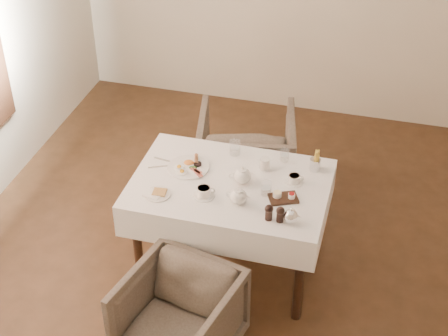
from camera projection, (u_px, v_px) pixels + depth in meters
name	position (u px, v px, depth m)	size (l,w,h in m)	color
table	(230.00, 197.00, 4.52)	(1.28, 0.88, 0.75)	black
armchair_near	(179.00, 318.00, 4.11)	(0.64, 0.65, 0.60)	#453B33
armchair_far	(246.00, 153.00, 5.44)	(0.74, 0.76, 0.69)	#453B33
breakfast_plate	(189.00, 167.00, 4.58)	(0.28, 0.28, 0.03)	white
side_plate	(157.00, 194.00, 4.34)	(0.18, 0.17, 0.02)	white
teapot_centre	(242.00, 175.00, 4.41)	(0.16, 0.12, 0.13)	white
teapot_front	(238.00, 195.00, 4.24)	(0.15, 0.12, 0.12)	white
creamer	(265.00, 164.00, 4.55)	(0.07, 0.07, 0.08)	white
teacup_near	(204.00, 192.00, 4.32)	(0.14, 0.14, 0.07)	white
teacup_far	(294.00, 179.00, 4.43)	(0.12, 0.12, 0.06)	white
glass_left	(235.00, 148.00, 4.69)	(0.07, 0.07, 0.10)	silver
glass_mid	(266.00, 188.00, 4.33)	(0.07, 0.07, 0.09)	silver
glass_right	(284.00, 155.00, 4.63)	(0.06, 0.06, 0.09)	silver
condiment_board	(283.00, 197.00, 4.30)	(0.21, 0.18, 0.05)	black
pepper_mill_left	(269.00, 212.00, 4.12)	(0.05, 0.05, 0.11)	black
pepper_mill_right	(280.00, 214.00, 4.11)	(0.05, 0.05, 0.11)	black
silver_pot	(291.00, 215.00, 4.09)	(0.11, 0.09, 0.11)	white
fries_cup	(315.00, 161.00, 4.53)	(0.07, 0.07, 0.16)	silver
cutlery_fork	(167.00, 161.00, 4.65)	(0.02, 0.20, 0.00)	silver
cutlery_knife	(162.00, 166.00, 4.59)	(0.01, 0.19, 0.00)	silver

